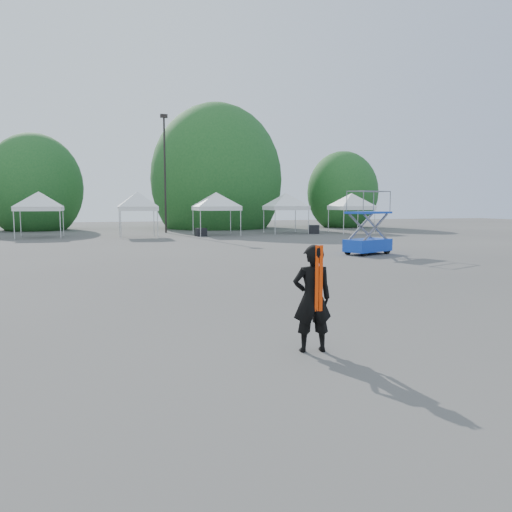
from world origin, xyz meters
name	(u,v)px	position (x,y,z in m)	size (l,w,h in m)	color
ground	(212,317)	(0.00, 0.00, 0.00)	(120.00, 120.00, 0.00)	#474442
light_pole_east	(165,167)	(3.00, 32.00, 5.52)	(0.60, 0.25, 9.80)	black
tree_mid_w	(34,188)	(-8.00, 40.00, 3.93)	(4.16, 4.16, 6.33)	#382314
tree_mid_e	(217,180)	(9.00, 39.00, 4.84)	(5.12, 5.12, 7.79)	#382314
tree_far_e	(342,192)	(22.00, 37.00, 3.63)	(3.84, 3.84, 5.84)	#382314
tent_d	(39,195)	(-6.47, 28.82, 3.06)	(4.50, 4.50, 3.88)	silver
tent_e	(137,195)	(0.38, 27.26, 3.06)	(3.91, 3.91, 3.88)	silver
tent_f	(216,196)	(6.36, 27.60, 3.06)	(4.66, 4.66, 3.88)	silver
tent_g	(286,196)	(12.41, 28.33, 3.06)	(4.36, 4.36, 3.88)	silver
tent_h	(351,196)	(18.01, 27.53, 3.06)	(4.31, 4.31, 3.88)	silver
man	(312,298)	(1.04, -2.99, 0.90)	(0.71, 0.52, 1.79)	black
scissor_lift	(368,223)	(10.09, 10.95, 1.54)	(2.64, 2.00, 3.06)	#0E2CB6
crate_mid	(201,232)	(4.95, 26.67, 0.31)	(0.79, 0.61, 0.61)	black
crate_east	(314,229)	(14.38, 27.07, 0.35)	(0.91, 0.71, 0.71)	black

